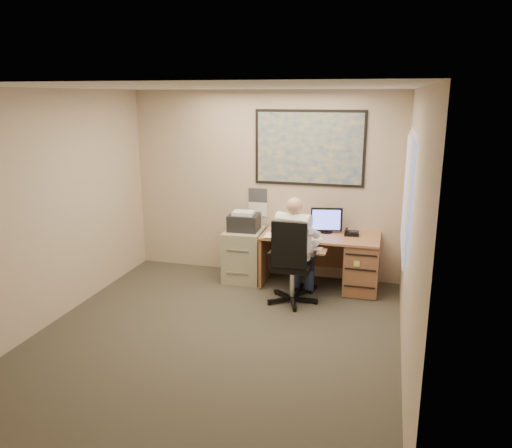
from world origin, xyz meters
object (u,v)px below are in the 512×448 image
(office_chair, at_px, (292,279))
(person, at_px, (293,250))
(filing_cabinet, at_px, (244,250))
(desk, at_px, (344,258))

(office_chair, relative_size, person, 0.82)
(office_chair, bearing_deg, filing_cabinet, 140.85)
(desk, xyz_separation_m, person, (-0.60, -0.63, 0.25))
(desk, xyz_separation_m, office_chair, (-0.60, -0.71, -0.11))
(office_chair, distance_m, person, 0.37)
(office_chair, bearing_deg, person, 90.88)
(desk, height_order, person, person)
(desk, xyz_separation_m, filing_cabinet, (-1.44, -0.02, -0.00))
(filing_cabinet, bearing_deg, desk, -1.87)
(filing_cabinet, height_order, person, person)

